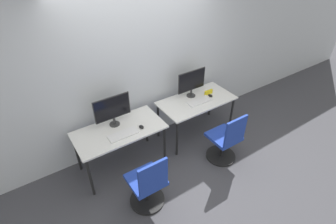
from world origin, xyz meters
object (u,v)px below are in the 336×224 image
office_chair_left (148,186)px  office_chair_right (226,141)px  keyboard_left (123,134)px  mouse_left (141,127)px  monitor_left (112,109)px  keyboard_right (199,101)px  mouse_right (210,96)px  monitor_right (192,82)px

office_chair_left → office_chair_right: same height
keyboard_left → mouse_left: bearing=0.3°
monitor_left → keyboard_left: monitor_left is taller
keyboard_left → office_chair_left: bearing=-92.0°
monitor_left → keyboard_right: (1.43, -0.22, -0.26)m
office_chair_left → mouse_right: office_chair_left is taller
mouse_left → keyboard_right: mouse_left is taller
office_chair_left → monitor_right: bearing=34.7°
keyboard_left → mouse_left: size_ratio=4.76×
monitor_left → mouse_right: 1.73m
keyboard_left → monitor_right: size_ratio=0.79×
mouse_right → keyboard_right: bearing=-173.9°
keyboard_right → office_chair_right: (-0.02, -0.71, -0.36)m
monitor_left → monitor_right: (1.43, 0.01, 0.00)m
monitor_left → office_chair_right: size_ratio=0.61×
monitor_left → keyboard_left: (-0.00, -0.29, -0.26)m
office_chair_left → mouse_right: (1.72, 0.81, 0.36)m
monitor_left → office_chair_left: monitor_left is taller
keyboard_right → office_chair_right: office_chair_right is taller
monitor_left → keyboard_right: size_ratio=1.27×
keyboard_right → mouse_right: bearing=6.1°
monitor_left → office_chair_right: monitor_left is taller
keyboard_right → mouse_right: (0.27, 0.03, 0.01)m
monitor_left → office_chair_left: bearing=-91.4°
monitor_right → monitor_left: bearing=-179.6°
mouse_right → keyboard_left: bearing=-176.7°
office_chair_left → mouse_right: bearing=25.1°
mouse_left → mouse_right: same height
office_chair_left → monitor_right: size_ratio=1.65×
monitor_right → keyboard_right: 0.35m
monitor_right → keyboard_right: monitor_right is taller
mouse_left → office_chair_left: bearing=-114.0°
keyboard_right → mouse_right: mouse_right is taller
monitor_left → mouse_left: (0.29, -0.29, -0.26)m
mouse_right → monitor_right: bearing=142.6°
office_chair_right → office_chair_left: bearing=-177.2°
mouse_left → monitor_right: size_ratio=0.17×
keyboard_left → mouse_left: mouse_left is taller
mouse_left → office_chair_right: office_chair_right is taller
monitor_right → keyboard_right: size_ratio=1.27×
keyboard_right → mouse_left: bearing=-176.5°
mouse_right → mouse_left: bearing=-176.0°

